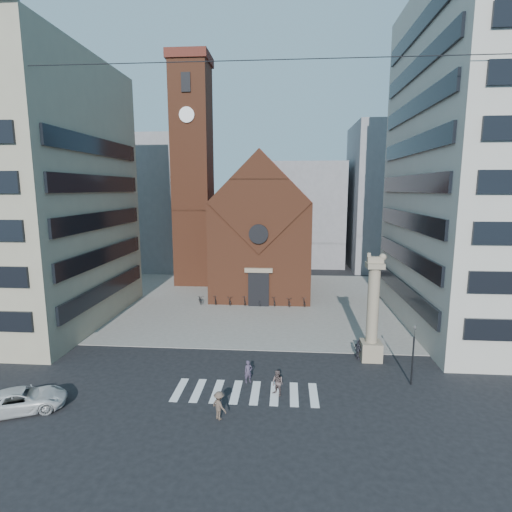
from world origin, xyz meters
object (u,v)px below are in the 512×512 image
at_px(lion_column, 372,318).
at_px(pedestrian_2, 358,349).
at_px(white_car, 22,400).
at_px(scooter_0, 200,299).
at_px(pedestrian_0, 248,372).
at_px(traffic_light, 413,354).
at_px(pedestrian_1, 278,383).

distance_m(lion_column, pedestrian_2, 2.84).
bearing_deg(white_car, pedestrian_2, -91.39).
height_order(lion_column, pedestrian_2, lion_column).
xyz_separation_m(pedestrian_2, scooter_0, (-15.98, 14.31, -0.24)).
distance_m(pedestrian_0, scooter_0, 20.35).
bearing_deg(traffic_light, pedestrian_1, -166.52).
xyz_separation_m(lion_column, white_car, (-22.97, -9.32, -2.75)).
xyz_separation_m(lion_column, traffic_light, (1.99, -4.00, -1.17)).
bearing_deg(traffic_light, pedestrian_2, 126.87).
distance_m(pedestrian_0, pedestrian_1, 2.68).
bearing_deg(white_car, lion_column, -92.30).
distance_m(pedestrian_1, scooter_0, 22.71).
xyz_separation_m(lion_column, scooter_0, (-16.98, 14.31, -2.89)).
distance_m(pedestrian_2, scooter_0, 21.45).
distance_m(white_car, pedestrian_1, 15.97).
bearing_deg(pedestrian_2, scooter_0, 28.51).
height_order(white_car, pedestrian_2, pedestrian_2).
distance_m(traffic_light, white_car, 25.57).
bearing_deg(lion_column, white_car, -157.92).
bearing_deg(pedestrian_0, traffic_light, -23.54).
relative_size(white_car, scooter_0, 2.59).
relative_size(pedestrian_0, pedestrian_1, 0.93).
bearing_deg(pedestrian_1, scooter_0, 153.01).
distance_m(white_car, scooter_0, 24.38).
height_order(lion_column, white_car, lion_column).
distance_m(lion_column, pedestrian_1, 9.94).
distance_m(white_car, pedestrian_0, 14.36).
xyz_separation_m(traffic_light, white_car, (-24.96, -5.32, -1.58)).
height_order(traffic_light, pedestrian_0, traffic_light).
distance_m(traffic_light, pedestrian_0, 11.52).
relative_size(lion_column, scooter_0, 4.42).
height_order(white_car, scooter_0, white_car).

